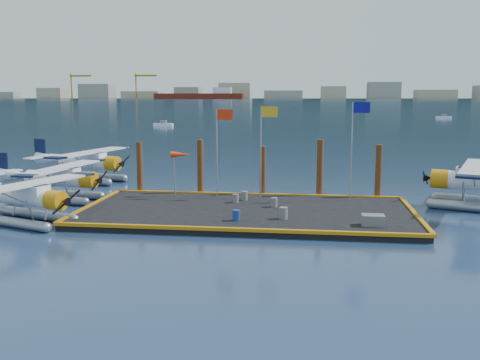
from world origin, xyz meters
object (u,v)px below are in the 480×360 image
object	(u,v)px
seaplane_b	(59,181)
piling_3	(320,170)
seaplane_c	(88,164)
drum_0	(236,198)
piling_4	(378,174)
windsock	(181,156)
piling_0	(140,169)
flagpole_red	(220,139)
crate	(373,220)
flagpole_yellow	(264,138)
piling_1	(200,169)
piling_2	(263,173)
drum_5	(244,196)
seaplane_a	(27,200)
drum_2	(274,202)
flagpole_blue	(355,136)
drum_3	(236,215)
drum_1	(283,213)

from	to	relation	value
seaplane_b	piling_3	world-z (taller)	piling_3
seaplane_c	drum_0	world-z (taller)	seaplane_c
piling_3	piling_4	size ratio (longest dim) A/B	1.07
windsock	piling_0	distance (m)	4.02
flagpole_red	crate	bearing A→B (deg)	-36.57
flagpole_yellow	piling_1	distance (m)	5.52
piling_4	piling_2	bearing A→B (deg)	180.00
flagpole_red	piling_1	bearing A→B (deg)	136.85
seaplane_b	piling_3	size ratio (longest dim) A/B	2.16
seaplane_c	flagpole_red	xyz separation A→B (m)	(12.59, -7.25, 2.86)
drum_0	piling_1	xyz separation A→B (m)	(-3.02, 3.42, 1.42)
flagpole_red	flagpole_yellow	size ratio (longest dim) A/B	0.97
drum_5	flagpole_red	distance (m)	4.21
flagpole_yellow	seaplane_a	bearing A→B (deg)	-150.53
drum_0	windsock	bearing A→B (deg)	155.84
windsock	seaplane_b	bearing A→B (deg)	-174.16
drum_2	flagpole_blue	xyz separation A→B (m)	(5.09, 2.85, 3.99)
drum_3	piling_0	distance (m)	11.85
drum_3	flagpole_yellow	distance (m)	7.86
flagpole_yellow	crate	bearing A→B (deg)	-47.31
flagpole_red	flagpole_yellow	distance (m)	3.00
drum_0	drum_3	distance (m)	5.05
drum_3	piling_2	bearing A→B (deg)	84.84
piling_0	drum_2	bearing A→B (deg)	-23.78
windsock	piling_4	world-z (taller)	piling_4
windsock	piling_3	distance (m)	9.72
crate	drum_0	bearing A→B (deg)	147.41
seaplane_c	flagpole_blue	distance (m)	22.98
piling_2	piling_0	bearing A→B (deg)	180.00
seaplane_b	drum_5	xyz separation A→B (m)	(13.04, -0.05, -0.73)
seaplane_a	windsock	size ratio (longest dim) A/B	2.87
piling_2	seaplane_b	bearing A→B (deg)	-170.02
drum_2	flagpole_blue	bearing A→B (deg)	29.24
seaplane_a	piling_3	world-z (taller)	piling_3
seaplane_c	seaplane_a	bearing A→B (deg)	23.57
seaplane_a	drum_1	distance (m)	14.77
seaplane_c	piling_4	world-z (taller)	piling_4
seaplane_b	windsock	bearing A→B (deg)	103.29
drum_2	piling_2	xyz separation A→B (m)	(-1.10, 4.45, 1.20)
drum_5	piling_0	size ratio (longest dim) A/B	0.15
drum_0	drum_1	xyz separation A→B (m)	(3.32, -4.27, 0.06)
piling_0	piling_1	distance (m)	4.50
seaplane_c	flagpole_blue	size ratio (longest dim) A/B	1.53
crate	flagpole_blue	bearing A→B (deg)	94.08
crate	piling_4	bearing A→B (deg)	81.44
drum_3	drum_5	size ratio (longest dim) A/B	1.00
drum_0	windsock	size ratio (longest dim) A/B	0.18
flagpole_red	piling_0	world-z (taller)	flagpole_red
piling_0	piling_1	xyz separation A→B (m)	(4.50, 0.00, 0.10)
drum_2	drum_5	world-z (taller)	drum_5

